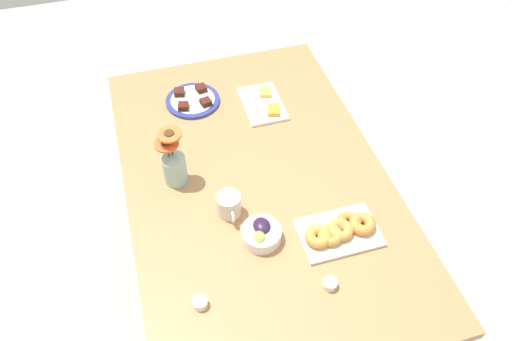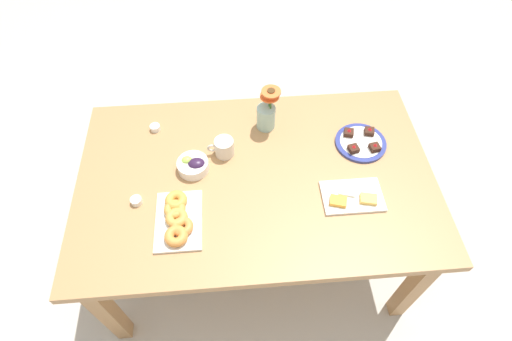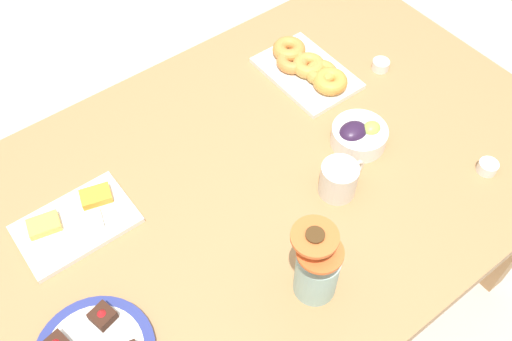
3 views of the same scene
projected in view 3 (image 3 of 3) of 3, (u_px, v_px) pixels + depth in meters
name	position (u px, v px, depth m)	size (l,w,h in m)	color
ground_plane	(256.00, 307.00, 1.97)	(6.00, 6.00, 0.00)	#B7B2A8
dining_table	(256.00, 200.00, 1.45)	(1.60, 1.00, 0.74)	#A87A4C
coffee_mug	(339.00, 179.00, 1.33)	(0.12, 0.09, 0.09)	beige
grape_bowl	(359.00, 135.00, 1.43)	(0.14, 0.14, 0.07)	white
cheese_platter	(76.00, 222.00, 1.30)	(0.26, 0.17, 0.03)	white
croissant_platter	(308.00, 68.00, 1.59)	(0.19, 0.29, 0.05)	white
jam_cup_honey	(488.00, 167.00, 1.39)	(0.05, 0.05, 0.03)	white
jam_cup_berry	(381.00, 65.00, 1.61)	(0.05, 0.05, 0.03)	white
flower_vase	(317.00, 270.00, 1.15)	(0.11, 0.11, 0.24)	#99C1B7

